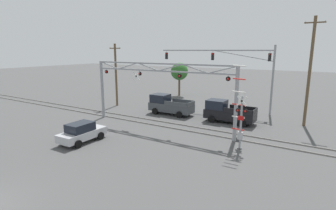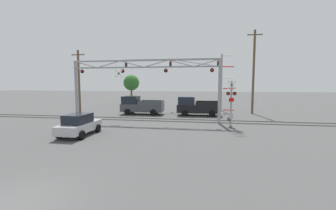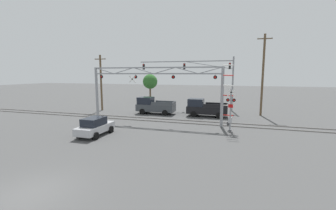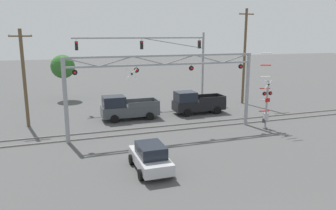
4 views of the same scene
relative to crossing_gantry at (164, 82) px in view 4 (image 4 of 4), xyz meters
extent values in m
cube|color=gray|center=(0.01, 0.28, -4.11)|extent=(80.00, 0.08, 0.10)
cube|color=gray|center=(0.01, 1.72, -4.11)|extent=(80.00, 0.08, 0.10)
cylinder|color=gray|center=(-7.46, 0.00, -1.05)|extent=(0.31, 0.31, 6.23)
cylinder|color=gray|center=(7.48, 0.00, -1.05)|extent=(0.31, 0.31, 6.23)
cube|color=gray|center=(0.01, 0.00, 1.33)|extent=(15.25, 0.14, 0.14)
cube|color=gray|center=(0.01, 0.00, 2.00)|extent=(15.25, 0.14, 0.14)
cube|color=gray|center=(-6.21, 0.00, 1.66)|extent=(2.51, 0.08, 0.75)
cube|color=gray|center=(-3.72, 0.00, 1.66)|extent=(2.51, 0.08, 0.75)
cube|color=gray|center=(-1.23, 0.00, 1.66)|extent=(2.51, 0.08, 0.75)
cube|color=gray|center=(1.26, 0.00, 1.66)|extent=(2.51, 0.08, 0.75)
cube|color=gray|center=(3.75, 0.00, 1.66)|extent=(2.51, 0.08, 0.75)
cube|color=gray|center=(6.24, 0.00, 1.66)|extent=(2.51, 0.08, 0.75)
cylinder|color=black|center=(-6.70, 0.00, 0.97)|extent=(0.38, 0.10, 0.38)
sphere|color=red|center=(-6.70, -0.07, 0.97)|extent=(0.18, 0.18, 0.18)
cylinder|color=gray|center=(-6.70, 0.00, 1.21)|extent=(0.04, 0.04, 0.10)
cylinder|color=black|center=(-2.23, 0.00, 0.97)|extent=(0.38, 0.10, 0.38)
sphere|color=red|center=(-2.23, -0.07, 0.97)|extent=(0.18, 0.18, 0.18)
cylinder|color=gray|center=(-2.23, 0.00, 1.21)|extent=(0.04, 0.04, 0.10)
cylinder|color=black|center=(2.25, 0.00, 0.97)|extent=(0.38, 0.10, 0.38)
sphere|color=red|center=(2.25, -0.07, 0.97)|extent=(0.18, 0.18, 0.18)
cylinder|color=gray|center=(2.25, 0.00, 1.21)|extent=(0.04, 0.04, 0.10)
cylinder|color=black|center=(6.73, 0.00, 0.97)|extent=(0.38, 0.10, 0.38)
sphere|color=red|center=(6.73, -0.07, 0.97)|extent=(0.18, 0.18, 0.18)
cylinder|color=gray|center=(6.73, 0.00, 1.21)|extent=(0.04, 0.04, 0.10)
cube|color=white|center=(-2.60, -0.10, 0.71)|extent=(0.88, 0.03, 0.88)
cube|color=white|center=(-2.60, -0.10, 0.71)|extent=(0.88, 0.03, 0.88)
cylinder|color=black|center=(-2.60, -0.12, 0.71)|extent=(0.04, 0.04, 0.02)
cylinder|color=gray|center=(8.40, -1.59, -2.11)|extent=(0.16, 0.16, 4.10)
cylinder|color=#59595B|center=(8.40, -1.59, -4.11)|extent=(0.35, 0.35, 0.10)
cube|color=white|center=(8.40, -1.70, -0.41)|extent=(0.78, 0.03, 0.78)
cube|color=white|center=(8.40, -1.70, -0.41)|extent=(0.78, 0.03, 0.78)
cylinder|color=black|center=(8.40, -1.72, -0.41)|extent=(0.04, 0.04, 0.02)
cylinder|color=black|center=(8.12, -1.59, -1.16)|extent=(0.32, 0.09, 0.32)
sphere|color=red|center=(8.12, -1.65, -1.16)|extent=(0.16, 0.16, 0.16)
cylinder|color=black|center=(8.68, -1.59, -1.16)|extent=(0.32, 0.09, 0.32)
sphere|color=red|center=(8.68, -1.65, -1.16)|extent=(0.16, 0.16, 0.16)
cube|color=gray|center=(8.40, -1.59, -1.16)|extent=(0.64, 0.06, 0.06)
cube|color=red|center=(8.40, -1.69, -1.71)|extent=(0.44, 0.02, 0.32)
cube|color=#B2B2B7|center=(8.40, -1.59, -3.11)|extent=(0.36, 0.28, 0.56)
cylinder|color=red|center=(8.21, -1.59, -2.64)|extent=(0.96, 0.09, 0.12)
cylinder|color=white|center=(8.18, -1.59, -1.68)|extent=(0.96, 0.09, 0.12)
cylinder|color=red|center=(8.15, -1.59, -0.73)|extent=(0.96, 0.09, 0.12)
cylinder|color=white|center=(8.12, -1.59, 0.22)|extent=(0.96, 0.09, 0.12)
cylinder|color=red|center=(8.08, -1.59, 1.17)|extent=(0.96, 0.09, 0.12)
cylinder|color=white|center=(8.05, -1.59, 2.12)|extent=(0.96, 0.09, 0.12)
cube|color=#3F3F42|center=(8.24, -1.59, -3.46)|extent=(0.24, 0.12, 0.36)
cylinder|color=gray|center=(8.28, 10.80, -0.18)|extent=(0.24, 0.24, 7.96)
cube|color=gray|center=(0.98, 10.80, 3.20)|extent=(14.61, 0.14, 0.14)
cube|color=gray|center=(4.63, 10.80, 2.60)|extent=(7.32, 0.08, 1.28)
cylinder|color=gray|center=(-5.82, 10.80, 3.05)|extent=(0.04, 0.04, 0.30)
cube|color=black|center=(-5.82, 10.80, 2.45)|extent=(0.30, 0.26, 0.90)
sphere|color=red|center=(-5.82, 10.63, 2.77)|extent=(0.18, 0.18, 0.18)
cylinder|color=gray|center=(0.98, 10.80, 3.05)|extent=(0.04, 0.04, 0.30)
cube|color=black|center=(0.98, 10.80, 2.45)|extent=(0.30, 0.26, 0.90)
sphere|color=red|center=(0.98, 10.63, 2.77)|extent=(0.18, 0.18, 0.18)
cylinder|color=gray|center=(7.78, 10.80, 3.05)|extent=(0.04, 0.04, 0.30)
cube|color=black|center=(7.78, 10.80, 2.45)|extent=(0.30, 0.26, 0.90)
sphere|color=red|center=(7.78, 10.63, 2.77)|extent=(0.18, 0.18, 0.18)
cube|color=#3D4247|center=(-1.68, 5.12, -3.32)|extent=(5.25, 1.90, 0.94)
cube|color=black|center=(-3.17, 5.12, -2.37)|extent=(1.97, 1.75, 0.96)
cube|color=#3D4247|center=(-0.60, 4.21, -2.64)|extent=(2.88, 0.08, 0.43)
cube|color=#3D4247|center=(-0.60, 6.04, -2.64)|extent=(2.88, 0.08, 0.43)
cube|color=#3D4247|center=(0.89, 5.12, -2.64)|extent=(0.10, 1.82, 0.43)
cylinder|color=black|center=(-3.31, 4.16, -3.79)|extent=(0.75, 0.24, 0.75)
cylinder|color=black|center=(-3.31, 6.09, -3.79)|extent=(0.75, 0.24, 0.75)
cylinder|color=black|center=(-0.06, 4.16, -3.79)|extent=(0.75, 0.24, 0.75)
cylinder|color=black|center=(-0.06, 6.09, -3.79)|extent=(0.75, 0.24, 0.75)
cube|color=black|center=(5.33, 5.20, -3.32)|extent=(5.13, 1.90, 0.94)
cube|color=black|center=(3.88, 5.20, -2.37)|extent=(1.93, 1.75, 0.96)
cube|color=black|center=(6.40, 4.29, -2.64)|extent=(2.81, 0.08, 0.43)
cube|color=black|center=(6.40, 6.11, -2.64)|extent=(2.81, 0.08, 0.43)
cube|color=black|center=(7.85, 5.20, -2.64)|extent=(0.10, 1.82, 0.43)
cylinder|color=black|center=(3.74, 4.24, -3.79)|extent=(0.75, 0.24, 0.75)
cylinder|color=black|center=(3.74, 6.17, -3.79)|extent=(0.75, 0.24, 0.75)
cylinder|color=black|center=(6.93, 4.24, -3.79)|extent=(0.75, 0.24, 0.75)
cylinder|color=black|center=(6.93, 6.17, -3.79)|extent=(0.75, 0.24, 0.75)
cube|color=#B7B7BC|center=(-3.11, -6.73, -3.53)|extent=(1.69, 3.93, 0.63)
cube|color=black|center=(-3.11, -6.89, -2.87)|extent=(1.44, 2.05, 0.68)
cylinder|color=black|center=(-3.97, -5.55, -3.85)|extent=(0.24, 0.63, 0.63)
cylinder|color=black|center=(-2.25, -5.55, -3.85)|extent=(0.24, 0.63, 0.63)
cylinder|color=black|center=(-3.97, -7.91, -3.85)|extent=(0.24, 0.63, 0.63)
cylinder|color=black|center=(-2.25, -7.91, -3.85)|extent=(0.24, 0.63, 0.63)
cylinder|color=brown|center=(-10.51, 5.58, -0.05)|extent=(0.28, 0.28, 8.22)
cube|color=brown|center=(-10.51, 5.58, 3.46)|extent=(1.80, 0.12, 0.12)
cylinder|color=silver|center=(-11.33, 5.58, 3.56)|extent=(0.08, 0.08, 0.12)
cylinder|color=silver|center=(-9.69, 5.58, 3.56)|extent=(0.08, 0.08, 0.12)
cylinder|color=brown|center=(12.04, 7.99, 1.08)|extent=(0.28, 0.28, 10.49)
cube|color=brown|center=(12.04, 7.99, 5.73)|extent=(1.80, 0.12, 0.12)
cylinder|color=silver|center=(11.22, 7.99, 5.83)|extent=(0.08, 0.08, 0.12)
cylinder|color=silver|center=(12.86, 7.99, 5.83)|extent=(0.08, 0.08, 0.12)
cylinder|color=brown|center=(-7.16, 16.92, -2.66)|extent=(0.32, 0.32, 3.00)
sphere|color=#2D6628|center=(-7.16, 16.92, -0.18)|extent=(2.81, 2.81, 2.81)
camera|label=1|loc=(13.61, -20.54, 3.25)|focal=28.00mm
camera|label=2|loc=(6.26, -21.95, -0.26)|focal=24.00mm
camera|label=3|loc=(8.91, -23.59, 1.33)|focal=24.00mm
camera|label=4|loc=(-7.94, -24.03, 3.66)|focal=35.00mm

